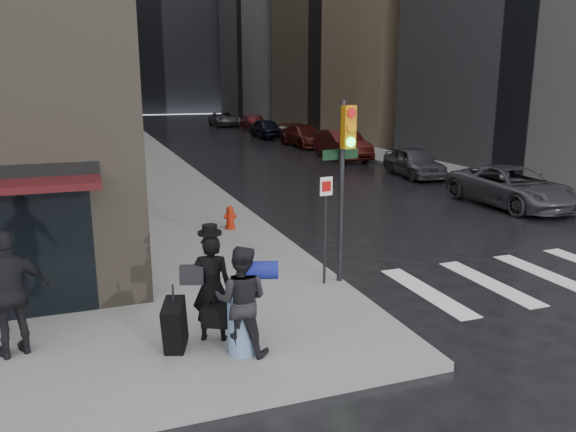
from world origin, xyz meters
The scene contains 17 objects.
ground centered at (0.00, 0.00, 0.00)m, with size 140.00×140.00×0.00m, color black.
sidewalk_left centered at (0.00, 27.00, 0.07)m, with size 4.00×50.00×0.15m, color slate.
sidewalk_right centered at (13.50, 27.00, 0.07)m, with size 3.00×50.00×0.15m, color slate.
crosswalk centered at (7.50, 1.00, 0.00)m, with size 8.50×3.00×0.01m.
bldg_right_far centered at (26.00, 58.00, 12.50)m, with size 22.00×20.00×25.00m, color slate.
man_overcoat centered at (-1.40, 0.00, 0.98)m, with size 1.29×0.90×1.98m.
man_jeans centered at (-0.94, -0.59, 1.03)m, with size 1.18×1.08×1.75m.
man_greycoat centered at (-4.26, 0.56, 1.15)m, with size 1.27×0.88×2.00m.
traffic_light centered at (1.88, 1.81, 2.60)m, with size 0.94×0.49×3.80m.
fire_hydrant centered at (0.78, 6.98, 0.45)m, with size 0.39×0.29×0.67m.
parked_car_0 centered at (11.10, 7.23, 0.70)m, with size 2.31×5.02×1.39m, color #3D3D42.
parked_car_1 centered at (11.35, 13.96, 0.70)m, with size 1.65×4.09×1.39m, color #3F3F44.
parked_car_2 centered at (10.86, 20.70, 0.82)m, with size 1.74×5.00×1.65m, color #3A0D0B.
parked_car_3 centered at (11.16, 27.44, 0.73)m, with size 2.05×5.05×1.47m, color #40110C.
parked_car_4 centered at (10.67, 34.17, 0.75)m, with size 1.77×4.40×1.50m, color black.
parked_car_5 centered at (11.55, 40.91, 0.69)m, with size 1.46×4.17×1.38m, color #3A0B0E.
parked_car_6 centered at (10.46, 47.64, 0.74)m, with size 2.45×5.31×1.48m, color #525358.
Camera 1 is at (-3.02, -8.43, 4.28)m, focal length 35.00 mm.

